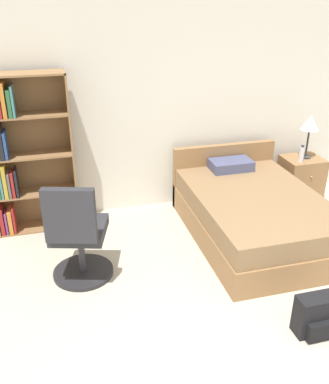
% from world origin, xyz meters
% --- Properties ---
extents(wall_back, '(9.00, 0.06, 2.60)m').
position_xyz_m(wall_back, '(0.00, 3.23, 1.30)').
color(wall_back, silver).
rests_on(wall_back, ground_plane).
extents(bookshelf, '(0.90, 0.31, 1.76)m').
position_xyz_m(bookshelf, '(-1.77, 2.98, 0.92)').
color(bookshelf, olive).
rests_on(bookshelf, ground_plane).
extents(bed, '(1.32, 1.95, 0.78)m').
position_xyz_m(bed, '(0.65, 2.18, 0.27)').
color(bed, olive).
rests_on(bed, ground_plane).
extents(office_chair, '(0.60, 0.67, 1.04)m').
position_xyz_m(office_chair, '(-1.27, 1.83, 0.47)').
color(office_chair, '#232326').
rests_on(office_chair, ground_plane).
extents(nightstand, '(0.49, 0.45, 0.56)m').
position_xyz_m(nightstand, '(1.67, 2.89, 0.28)').
color(nightstand, olive).
rests_on(nightstand, ground_plane).
extents(table_lamp, '(0.23, 0.23, 0.56)m').
position_xyz_m(table_lamp, '(1.70, 2.91, 1.00)').
color(table_lamp, '#333333').
rests_on(table_lamp, nightstand).
extents(water_bottle, '(0.06, 0.06, 0.22)m').
position_xyz_m(water_bottle, '(1.56, 2.79, 0.66)').
color(water_bottle, silver).
rests_on(water_bottle, nightstand).
extents(backpack_black, '(0.35, 0.22, 0.34)m').
position_xyz_m(backpack_black, '(0.48, 0.65, 0.16)').
color(backpack_black, black).
rests_on(backpack_black, ground_plane).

